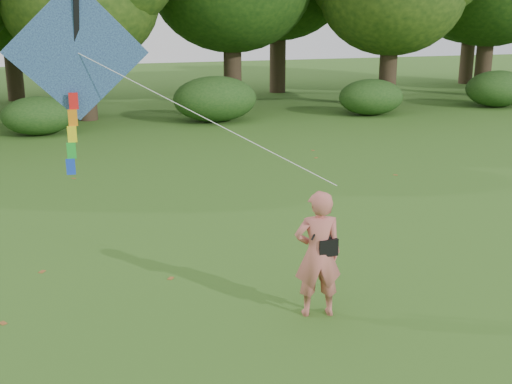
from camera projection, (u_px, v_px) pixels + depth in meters
name	position (u px, v px, depth m)	size (l,w,h in m)	color
ground	(336.00, 319.00, 9.59)	(100.00, 100.00, 0.00)	#265114
man_kite_flyer	(318.00, 254.00, 9.50)	(0.71, 0.47, 1.95)	#C2655B
crossbody_bag	(326.00, 246.00, 9.47)	(0.43, 0.20, 0.74)	black
flying_kite	(77.00, 56.00, 9.76)	(4.46, 2.57, 2.98)	#2948B3
shrub_band	(126.00, 106.00, 25.18)	(39.15, 3.22, 1.88)	#264919
fallen_leaves	(214.00, 224.00, 13.89)	(10.56, 14.75, 0.01)	brown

